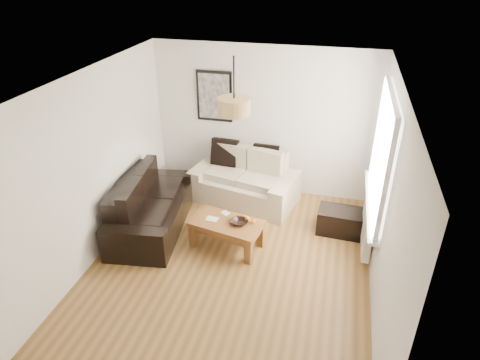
% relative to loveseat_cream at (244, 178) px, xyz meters
% --- Properties ---
extents(floor, '(4.50, 4.50, 0.00)m').
position_rel_loveseat_cream_xyz_m(floor, '(0.21, -1.78, -0.44)').
color(floor, brown).
rests_on(floor, ground).
extents(ceiling, '(3.80, 4.50, 0.00)m').
position_rel_loveseat_cream_xyz_m(ceiling, '(0.21, -1.78, 2.16)').
color(ceiling, white).
rests_on(ceiling, floor).
extents(wall_back, '(3.80, 0.04, 2.60)m').
position_rel_loveseat_cream_xyz_m(wall_back, '(0.21, 0.47, 0.86)').
color(wall_back, silver).
rests_on(wall_back, floor).
extents(wall_front, '(3.80, 0.04, 2.60)m').
position_rel_loveseat_cream_xyz_m(wall_front, '(0.21, -4.03, 0.86)').
color(wall_front, silver).
rests_on(wall_front, floor).
extents(wall_left, '(0.04, 4.50, 2.60)m').
position_rel_loveseat_cream_xyz_m(wall_left, '(-1.69, -1.78, 0.86)').
color(wall_left, silver).
rests_on(wall_left, floor).
extents(wall_right, '(0.04, 4.50, 2.60)m').
position_rel_loveseat_cream_xyz_m(wall_right, '(2.11, -1.78, 0.86)').
color(wall_right, silver).
rests_on(wall_right, floor).
extents(window_bay, '(0.14, 1.90, 1.60)m').
position_rel_loveseat_cream_xyz_m(window_bay, '(2.07, -0.98, 1.16)').
color(window_bay, white).
rests_on(window_bay, wall_right).
extents(radiator, '(0.10, 0.90, 0.52)m').
position_rel_loveseat_cream_xyz_m(radiator, '(2.03, -0.98, -0.06)').
color(radiator, white).
rests_on(radiator, wall_right).
extents(poster, '(0.62, 0.04, 0.87)m').
position_rel_loveseat_cream_xyz_m(poster, '(-0.64, 0.44, 1.26)').
color(poster, black).
rests_on(poster, wall_back).
extents(pendant_shade, '(0.40, 0.40, 0.20)m').
position_rel_loveseat_cream_xyz_m(pendant_shade, '(0.21, -1.48, 1.79)').
color(pendant_shade, tan).
rests_on(pendant_shade, ceiling).
extents(loveseat_cream, '(1.92, 1.31, 0.88)m').
position_rel_loveseat_cream_xyz_m(loveseat_cream, '(0.00, 0.00, 0.00)').
color(loveseat_cream, beige).
rests_on(loveseat_cream, floor).
extents(sofa_leather, '(1.18, 2.03, 0.83)m').
position_rel_loveseat_cream_xyz_m(sofa_leather, '(-1.22, -1.16, -0.02)').
color(sofa_leather, black).
rests_on(sofa_leather, floor).
extents(coffee_table, '(1.13, 0.77, 0.42)m').
position_rel_loveseat_cream_xyz_m(coffee_table, '(0.06, -1.34, -0.23)').
color(coffee_table, brown).
rests_on(coffee_table, floor).
extents(ottoman, '(0.70, 0.47, 0.39)m').
position_rel_loveseat_cream_xyz_m(ottoman, '(1.66, -0.58, -0.24)').
color(ottoman, black).
rests_on(ottoman, floor).
extents(cushion_left, '(0.48, 0.18, 0.47)m').
position_rel_loveseat_cream_xyz_m(cushion_left, '(-0.41, 0.21, 0.34)').
color(cushion_left, black).
rests_on(cushion_left, loveseat_cream).
extents(cushion_right, '(0.44, 0.16, 0.43)m').
position_rel_loveseat_cream_xyz_m(cushion_right, '(0.32, 0.21, 0.33)').
color(cushion_right, black).
rests_on(cushion_right, loveseat_cream).
extents(fruit_bowl, '(0.28, 0.28, 0.06)m').
position_rel_loveseat_cream_xyz_m(fruit_bowl, '(0.25, -1.35, 0.01)').
color(fruit_bowl, black).
rests_on(fruit_bowl, coffee_table).
extents(orange_a, '(0.08, 0.08, 0.07)m').
position_rel_loveseat_cream_xyz_m(orange_a, '(0.34, -1.26, 0.02)').
color(orange_a, orange).
rests_on(orange_a, fruit_bowl).
extents(orange_b, '(0.06, 0.06, 0.06)m').
position_rel_loveseat_cream_xyz_m(orange_b, '(0.44, -1.29, 0.02)').
color(orange_b, orange).
rests_on(orange_b, fruit_bowl).
extents(orange_c, '(0.07, 0.07, 0.06)m').
position_rel_loveseat_cream_xyz_m(orange_c, '(0.31, -1.22, 0.02)').
color(orange_c, orange).
rests_on(orange_c, fruit_bowl).
extents(papers, '(0.19, 0.14, 0.01)m').
position_rel_loveseat_cream_xyz_m(papers, '(-0.17, -1.33, -0.01)').
color(papers, silver).
rests_on(papers, coffee_table).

